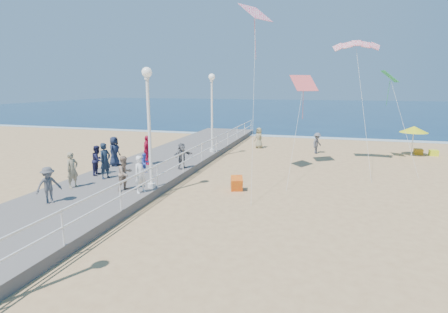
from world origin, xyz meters
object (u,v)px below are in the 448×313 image
(spectator_7, at_px, (98,160))
(beach_umbrella, at_px, (414,129))
(beach_chair_right, at_px, (434,153))
(toddler_held, at_px, (145,163))
(beach_walker_c, at_px, (259,138))
(lamp_post_far, at_px, (212,105))
(spectator_5, at_px, (182,156))
(woman_holding_toddler, at_px, (141,174))
(spectator_0, at_px, (105,161))
(box_kite, at_px, (237,185))
(spectator_6, at_px, (72,170))
(spectator_4, at_px, (114,151))
(spectator_1, at_px, (125,173))
(spectator_3, at_px, (147,150))
(beach_walker_a, at_px, (317,143))
(spectator_2, at_px, (49,185))
(lamp_post_mid, at_px, (149,116))
(beach_chair_left, at_px, (418,152))

(spectator_7, distance_m, beach_umbrella, 21.04)
(beach_chair_right, bearing_deg, toddler_held, -135.70)
(toddler_held, distance_m, beach_walker_c, 14.45)
(lamp_post_far, xyz_separation_m, spectator_5, (-0.09, -5.20, -2.54))
(woman_holding_toddler, bearing_deg, beach_umbrella, -19.34)
(spectator_0, relative_size, box_kite, 2.98)
(spectator_6, bearing_deg, spectator_4, 21.17)
(lamp_post_far, height_order, spectator_1, lamp_post_far)
(woman_holding_toddler, relative_size, spectator_3, 0.95)
(box_kite, height_order, beach_umbrella, beach_umbrella)
(beach_walker_a, bearing_deg, spectator_3, 157.61)
(spectator_2, distance_m, spectator_5, 7.37)
(spectator_5, relative_size, box_kite, 2.41)
(spectator_5, height_order, beach_umbrella, beach_umbrella)
(spectator_7, distance_m, box_kite, 7.34)
(woman_holding_toddler, relative_size, box_kite, 2.70)
(spectator_4, bearing_deg, spectator_0, -155.41)
(spectator_3, bearing_deg, spectator_1, -174.17)
(spectator_2, relative_size, beach_chair_right, 2.65)
(spectator_1, xyz_separation_m, beach_chair_right, (15.98, 14.66, -0.97))
(spectator_5, bearing_deg, spectator_1, -163.56)
(spectator_0, bearing_deg, spectator_1, -116.09)
(spectator_3, xyz_separation_m, box_kite, (5.94, -2.34, -0.95))
(woman_holding_toddler, distance_m, spectator_1, 0.84)
(lamp_post_far, relative_size, beach_chair_right, 9.67)
(toddler_held, xyz_separation_m, beach_chair_right, (15.00, 14.64, -1.48))
(spectator_3, height_order, beach_walker_a, spectator_3)
(spectator_5, bearing_deg, lamp_post_mid, -152.01)
(beach_umbrella, relative_size, beach_chair_left, 3.89)
(spectator_2, relative_size, spectator_5, 1.01)
(woman_holding_toddler, xyz_separation_m, beach_chair_right, (15.15, 14.79, -1.01))
(spectator_3, xyz_separation_m, spectator_7, (-1.33, -2.82, -0.09))
(woman_holding_toddler, distance_m, beach_chair_left, 20.70)
(spectator_0, bearing_deg, beach_chair_right, -43.20)
(spectator_4, relative_size, beach_walker_a, 1.09)
(beach_umbrella, bearing_deg, spectator_7, -145.16)
(spectator_0, xyz_separation_m, box_kite, (6.45, 1.01, -0.99))
(spectator_3, relative_size, spectator_5, 1.18)
(spectator_2, relative_size, beach_walker_a, 0.94)
(beach_walker_a, bearing_deg, lamp_post_mid, 176.90)
(spectator_0, distance_m, spectator_3, 3.40)
(toddler_held, height_order, spectator_1, toddler_held)
(lamp_post_far, distance_m, spectator_3, 5.91)
(spectator_1, xyz_separation_m, beach_walker_a, (7.89, 13.18, -0.39))
(spectator_7, xyz_separation_m, beach_chair_left, (17.89, 12.85, -0.97))
(spectator_1, distance_m, spectator_5, 4.57)
(toddler_held, xyz_separation_m, beach_walker_a, (6.90, 13.16, -0.91))
(beach_walker_a, relative_size, box_kite, 2.58)
(lamp_post_mid, distance_m, spectator_7, 4.70)
(spectator_2, relative_size, box_kite, 2.43)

